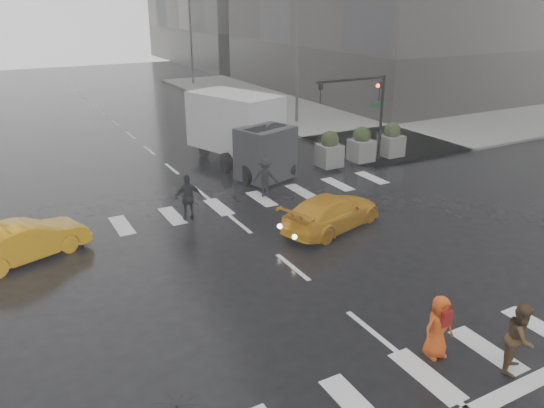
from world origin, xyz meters
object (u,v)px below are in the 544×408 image
pedestrian_orange (439,327)px  taxi_mid (26,241)px  traffic_signal_pole (367,102)px  box_truck (243,130)px  pedestrian_brown (520,338)px

pedestrian_orange → taxi_mid: bearing=132.9°
traffic_signal_pole → box_truck: size_ratio=0.67×
traffic_signal_pole → box_truck: bearing=155.1°
traffic_signal_pole → pedestrian_brown: size_ratio=2.60×
traffic_signal_pole → box_truck: (-5.64, 2.62, -1.30)m
traffic_signal_pole → pedestrian_orange: 16.06m
pedestrian_orange → taxi_mid: 13.06m
traffic_signal_pole → taxi_mid: 16.91m
traffic_signal_pole → pedestrian_orange: bearing=-121.5°
pedestrian_orange → pedestrian_brown: bearing=-40.6°
pedestrian_orange → box_truck: 16.42m
taxi_mid → box_truck: (10.75, 5.92, 1.26)m
pedestrian_brown → pedestrian_orange: (-1.26, 1.26, -0.05)m
pedestrian_brown → taxi_mid: (-9.36, 11.51, -0.21)m
traffic_signal_pole → pedestrian_brown: 16.56m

